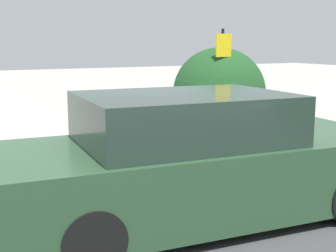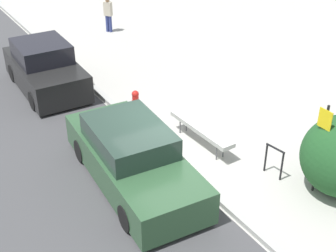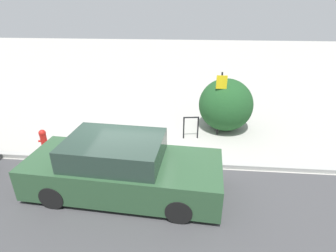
% 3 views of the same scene
% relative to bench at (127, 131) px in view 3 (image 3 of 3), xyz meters
% --- Properties ---
extents(ground_plane, '(60.00, 60.00, 0.00)m').
position_rel_bench_xyz_m(ground_plane, '(0.37, -1.06, -0.51)').
color(ground_plane, '#ADAAA3').
extents(curb, '(60.00, 0.20, 0.13)m').
position_rel_bench_xyz_m(curb, '(0.37, -1.06, -0.45)').
color(curb, '#A8A8A3').
rests_on(curb, ground_plane).
extents(bench, '(2.37, 0.49, 0.58)m').
position_rel_bench_xyz_m(bench, '(0.00, 0.00, 0.00)').
color(bench, '#515156').
rests_on(bench, ground_plane).
extents(bike_rack, '(0.55, 0.12, 0.83)m').
position_rel_bench_xyz_m(bike_rack, '(2.12, 0.68, -0.01)').
color(bike_rack, black).
rests_on(bike_rack, ground_plane).
extents(sign_post, '(0.36, 0.08, 2.30)m').
position_rel_bench_xyz_m(sign_post, '(3.10, 1.07, 0.87)').
color(sign_post, black).
rests_on(sign_post, ground_plane).
extents(fire_hydrant, '(0.36, 0.22, 0.77)m').
position_rel_bench_xyz_m(fire_hydrant, '(-2.55, -0.64, -0.10)').
color(fire_hydrant, red).
rests_on(fire_hydrant, ground_plane).
extents(shrub_hedge, '(1.97, 2.04, 1.93)m').
position_rel_bench_xyz_m(shrub_hedge, '(3.38, 1.61, 0.45)').
color(shrub_hedge, '#1E4C23').
rests_on(shrub_hedge, ground_plane).
extents(parked_car_near, '(4.86, 2.13, 1.47)m').
position_rel_bench_xyz_m(parked_car_near, '(0.45, -2.37, 0.16)').
color(parked_car_near, black).
rests_on(parked_car_near, ground_plane).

